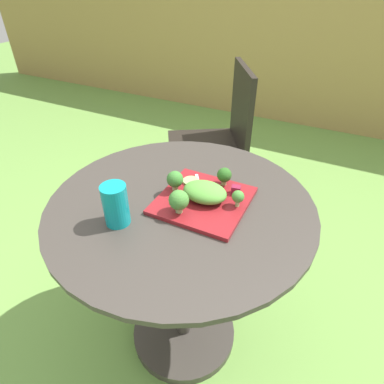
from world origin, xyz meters
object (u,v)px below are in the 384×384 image
salad_plate (203,200)px  drinking_glass (116,207)px  patio_chair (221,133)px  fork (200,190)px

salad_plate → drinking_glass: bearing=-133.1°
patio_chair → salad_plate: 0.98m
salad_plate → fork: 0.04m
patio_chair → salad_plate: patio_chair is taller
patio_chair → salad_plate: (0.30, -0.91, 0.22)m
patio_chair → drinking_glass: size_ratio=7.15×
patio_chair → drinking_glass: (0.12, -1.11, 0.27)m
patio_chair → fork: 0.95m
salad_plate → drinking_glass: drinking_glass is taller
salad_plate → drinking_glass: (-0.18, -0.20, 0.05)m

